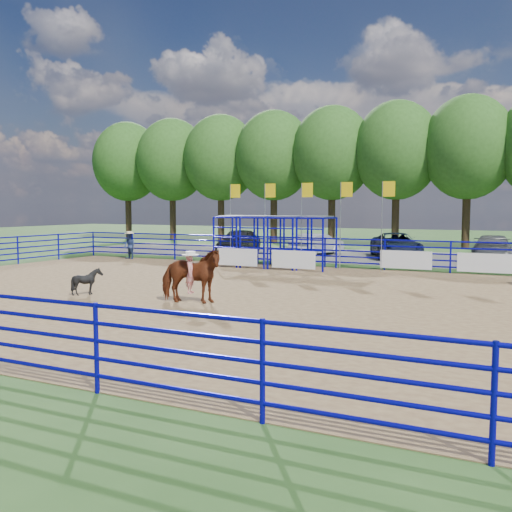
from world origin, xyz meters
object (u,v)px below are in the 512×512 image
at_px(car_a, 239,241).
at_px(car_c, 396,245).
at_px(car_b, 317,244).
at_px(car_d, 493,248).
at_px(calf, 87,281).
at_px(horse_and_rider, 191,274).
at_px(spectator_cowboy, 130,245).

xyz_separation_m(car_a, car_c, (9.63, 1.54, -0.07)).
distance_m(car_b, car_d, 10.19).
height_order(calf, car_b, car_b).
bearing_deg(calf, car_b, -13.81).
bearing_deg(horse_and_rider, car_d, 67.96).
bearing_deg(car_a, calf, -90.18).
relative_size(calf, car_b, 0.23).
height_order(car_a, car_c, car_a).
height_order(horse_and_rider, car_a, horse_and_rider).
distance_m(spectator_cowboy, car_c, 15.54).
height_order(spectator_cowboy, car_c, spectator_cowboy).
height_order(horse_and_rider, car_c, horse_and_rider).
xyz_separation_m(horse_and_rider, car_a, (-7.26, 17.09, -0.11)).
xyz_separation_m(calf, car_c, (6.47, 18.78, 0.27)).
bearing_deg(horse_and_rider, calf, -177.94).
bearing_deg(car_d, car_b, -1.29).
xyz_separation_m(spectator_cowboy, car_a, (3.97, 5.96, 0.00)).
bearing_deg(spectator_cowboy, horse_and_rider, -44.74).
relative_size(horse_and_rider, car_a, 0.47).
relative_size(car_c, car_d, 1.05).
bearing_deg(horse_and_rider, car_b, 97.80).
distance_m(calf, car_a, 17.53).
height_order(horse_and_rider, calf, horse_and_rider).
distance_m(horse_and_rider, calf, 4.12).
height_order(calf, car_d, car_d).
height_order(calf, car_a, car_a).
height_order(spectator_cowboy, car_a, car_a).
bearing_deg(car_a, horse_and_rider, -77.56).
bearing_deg(car_c, horse_and_rider, -118.69).
relative_size(calf, spectator_cowboy, 0.59).
bearing_deg(car_d, calf, 55.93).
distance_m(car_a, car_c, 9.75).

